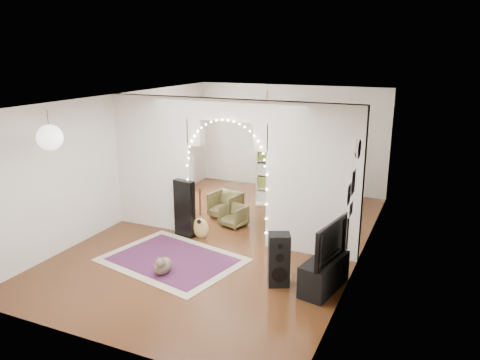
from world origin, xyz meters
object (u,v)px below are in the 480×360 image
at_px(dining_table, 301,176).
at_px(dining_chair_left, 226,205).
at_px(media_console, 324,274).
at_px(bookcase, 285,176).
at_px(acoustic_guitar, 200,220).
at_px(floor_speaker, 279,260).
at_px(dining_chair_right, 234,216).

bearing_deg(dining_table, dining_chair_left, -129.80).
distance_m(media_console, bookcase, 4.12).
bearing_deg(dining_chair_left, bookcase, 66.80).
height_order(acoustic_guitar, dining_table, acoustic_guitar).
distance_m(bookcase, dining_table, 0.39).
xyz_separation_m(floor_speaker, dining_table, (-0.85, 4.00, 0.26)).
xyz_separation_m(media_console, dining_chair_left, (-2.77, 2.29, 0.03)).
xyz_separation_m(acoustic_guitar, dining_chair_left, (-0.08, 1.29, -0.10)).
bearing_deg(floor_speaker, dining_chair_left, 106.01).
distance_m(floor_speaker, dining_table, 4.09).
xyz_separation_m(dining_table, dining_chair_left, (-1.24, -1.56, -0.40)).
height_order(floor_speaker, dining_chair_left, floor_speaker).
relative_size(acoustic_guitar, dining_table, 0.71).
xyz_separation_m(bookcase, dining_table, (0.33, 0.21, -0.02)).
bearing_deg(dining_table, bookcase, -149.26).
bearing_deg(media_console, acoustic_guitar, 170.93).
bearing_deg(bookcase, dining_table, 8.85).
height_order(acoustic_guitar, media_console, acoustic_guitar).
xyz_separation_m(media_console, dining_chair_right, (-2.38, 1.87, -0.03)).
xyz_separation_m(acoustic_guitar, dining_chair_right, (0.31, 0.87, -0.16)).
relative_size(media_console, dining_chair_right, 2.05).
height_order(media_console, dining_chair_right, media_console).
bearing_deg(dining_table, floor_speaker, -79.31).
xyz_separation_m(media_console, dining_table, (-1.54, 3.85, 0.43)).
bearing_deg(dining_chair_right, media_console, -22.35).
distance_m(floor_speaker, bookcase, 3.98).
height_order(acoustic_guitar, dining_chair_left, acoustic_guitar).
bearing_deg(dining_chair_left, acoustic_guitar, -75.62).
relative_size(acoustic_guitar, dining_chair_right, 1.78).
bearing_deg(dining_table, media_console, -69.64).
distance_m(floor_speaker, dining_chair_right, 2.64).
bearing_deg(floor_speaker, bookcase, 82.74).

